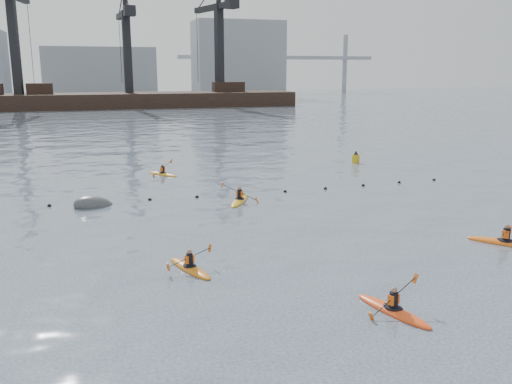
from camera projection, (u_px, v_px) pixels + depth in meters
ground at (425, 376)px, 14.67m from camera, size 400.00×400.00×0.00m
float_line at (219, 195)px, 35.55m from camera, size 33.24×0.73×0.24m
barge_pier at (129, 99)px, 116.83m from camera, size 72.00×19.30×29.50m
skyline at (126, 65)px, 153.48m from camera, size 141.00×28.00×22.00m
kayaker_0 at (393, 309)px, 18.48m from camera, size 2.22×3.31×1.29m
kayaker_2 at (190, 267)px, 22.43m from camera, size 2.02×3.13×1.02m
kayaker_3 at (240, 200)px, 33.93m from camera, size 2.27×3.34×1.32m
kayaker_4 at (506, 242)px, 25.66m from camera, size 2.84×3.11×1.13m
kayaker_5 at (163, 174)px, 42.54m from camera, size 2.28×2.82×1.22m
mooring_buoy at (94, 206)px, 32.85m from camera, size 2.90×2.00×1.70m
nav_buoy at (356, 159)px, 47.97m from camera, size 0.67×0.67×1.23m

